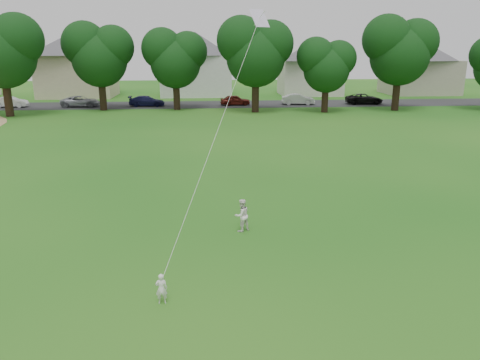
{
  "coord_description": "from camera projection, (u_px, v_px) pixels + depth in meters",
  "views": [
    {
      "loc": [
        1.05,
        -14.38,
        7.15
      ],
      "look_at": [
        2.3,
        2.0,
        2.3
      ],
      "focal_mm": 35.0,
      "sensor_mm": 36.0,
      "label": 1
    }
  ],
  "objects": [
    {
      "name": "kite",
      "position": [
        221.0,
        122.0,
        16.75
      ],
      "size": [
        2.45,
        5.21,
        12.66
      ],
      "color": "silver",
      "rests_on": "ground"
    },
    {
      "name": "toddler",
      "position": [
        161.0,
        289.0,
        13.2
      ],
      "size": [
        0.35,
        0.25,
        0.92
      ],
      "primitive_type": "imported",
      "rotation": [
        0.0,
        0.0,
        3.22
      ],
      "color": "white",
      "rests_on": "ground"
    },
    {
      "name": "house_row",
      "position": [
        194.0,
        60.0,
        64.04
      ],
      "size": [
        76.89,
        13.97,
        10.09
      ],
      "color": "silver",
      "rests_on": "ground"
    },
    {
      "name": "tree_row",
      "position": [
        215.0,
        52.0,
        48.28
      ],
      "size": [
        80.03,
        9.94,
        10.66
      ],
      "color": "black",
      "rests_on": "ground"
    },
    {
      "name": "parked_cars",
      "position": [
        166.0,
        101.0,
        54.49
      ],
      "size": [
        53.54,
        2.2,
        1.28
      ],
      "color": "black",
      "rests_on": "ground"
    },
    {
      "name": "older_boy",
      "position": [
        242.0,
        215.0,
        18.26
      ],
      "size": [
        0.8,
        0.76,
        1.31
      ],
      "primitive_type": "imported",
      "rotation": [
        0.0,
        0.0,
        3.69
      ],
      "color": "white",
      "rests_on": "ground"
    },
    {
      "name": "street",
      "position": [
        196.0,
        105.0,
        55.87
      ],
      "size": [
        90.0,
        7.0,
        0.01
      ],
      "primitive_type": "cube",
      "color": "#2D2D30",
      "rests_on": "ground"
    },
    {
      "name": "ground",
      "position": [
        176.0,
        264.0,
        15.7
      ],
      "size": [
        160.0,
        160.0,
        0.0
      ],
      "primitive_type": "plane",
      "color": "#135713",
      "rests_on": "ground"
    }
  ]
}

